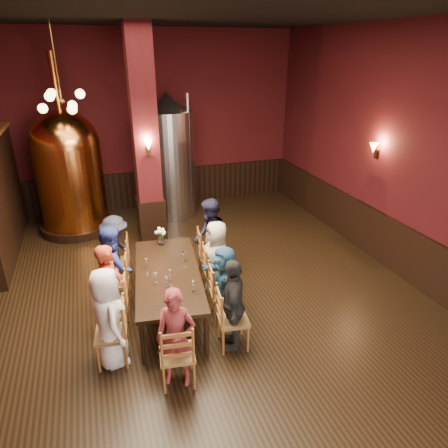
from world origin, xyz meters
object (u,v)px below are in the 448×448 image
object	(u,v)px
rose_vase	(161,234)
dining_table	(168,275)
person_2	(114,268)
copper_kettle	(69,171)
person_0	(109,318)
person_1	(112,290)
steel_vessel	(169,157)

from	to	relation	value
rose_vase	dining_table	bearing A→B (deg)	-94.94
person_2	rose_vase	world-z (taller)	person_2
person_2	copper_kettle	world-z (taller)	copper_kettle
dining_table	person_0	xyz separation A→B (m)	(-0.97, -0.88, 0.04)
person_0	copper_kettle	distance (m)	4.95
copper_kettle	person_1	bearing A→B (deg)	-82.61
person_0	person_1	xyz separation A→B (m)	(0.09, 0.66, 0.01)
person_0	steel_vessel	size ratio (longest dim) A/B	0.47
person_2	copper_kettle	xyz separation A→B (m)	(-0.63, 3.55, 0.71)
rose_vase	copper_kettle	bearing A→B (deg)	116.87
person_2	rose_vase	bearing A→B (deg)	-63.88
dining_table	person_1	bearing A→B (deg)	-158.78
person_1	copper_kettle	distance (m)	4.30
copper_kettle	rose_vase	bearing A→B (deg)	-63.13
person_1	dining_table	bearing A→B (deg)	-57.42
dining_table	person_0	distance (m)	1.31
person_2	copper_kettle	distance (m)	3.68
dining_table	rose_vase	world-z (taller)	rose_vase
rose_vase	steel_vessel	bearing A→B (deg)	75.43
dining_table	rose_vase	size ratio (longest dim) A/B	7.55
person_2	steel_vessel	distance (m)	4.21
person_2	rose_vase	size ratio (longest dim) A/B	4.44
person_1	steel_vessel	size ratio (longest dim) A/B	0.48
dining_table	steel_vessel	xyz separation A→B (m)	(0.92, 4.19, 0.86)
steel_vessel	person_0	bearing A→B (deg)	-110.44
person_1	steel_vessel	xyz separation A→B (m)	(1.80, 4.41, 0.81)
dining_table	copper_kettle	distance (m)	4.31
dining_table	copper_kettle	size ratio (longest dim) A/B	0.63
person_1	rose_vase	xyz separation A→B (m)	(0.97, 1.21, 0.23)
person_2	steel_vessel	xyz separation A→B (m)	(1.72, 3.76, 0.80)
steel_vessel	rose_vase	bearing A→B (deg)	-104.57
person_1	copper_kettle	size ratio (longest dim) A/B	0.37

